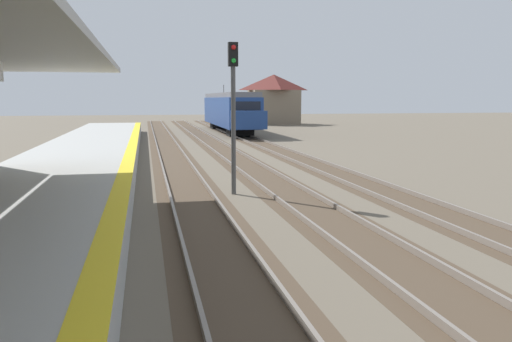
% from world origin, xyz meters
% --- Properties ---
extents(station_platform, '(5.00, 80.00, 0.91)m').
position_xyz_m(station_platform, '(-2.50, 16.00, 0.45)').
color(station_platform, '#A8A8A3').
rests_on(station_platform, ground).
extents(track_pair_nearest_platform, '(2.34, 120.00, 0.16)m').
position_xyz_m(track_pair_nearest_platform, '(1.90, 20.00, 0.05)').
color(track_pair_nearest_platform, '#4C3D2D').
rests_on(track_pair_nearest_platform, ground).
extents(track_pair_middle, '(2.34, 120.00, 0.16)m').
position_xyz_m(track_pair_middle, '(5.30, 20.00, 0.05)').
color(track_pair_middle, '#4C3D2D').
rests_on(track_pair_middle, ground).
extents(track_pair_far_side, '(2.34, 120.00, 0.16)m').
position_xyz_m(track_pair_far_side, '(8.70, 20.00, 0.05)').
color(track_pair_far_side, '#4C3D2D').
rests_on(track_pair_far_side, ground).
extents(approaching_train, '(2.93, 19.60, 4.76)m').
position_xyz_m(approaching_train, '(8.70, 52.98, 2.18)').
color(approaching_train, navy).
rests_on(approaching_train, ground).
extents(rail_signal_post, '(0.32, 0.34, 5.20)m').
position_xyz_m(rail_signal_post, '(3.41, 19.93, 3.19)').
color(rail_signal_post, '#4C4C4C').
rests_on(rail_signal_post, ground).
extents(distant_trackside_house, '(6.60, 5.28, 6.40)m').
position_xyz_m(distant_trackside_house, '(16.87, 67.62, 3.34)').
color(distant_trackside_house, '#7F705B').
rests_on(distant_trackside_house, ground).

